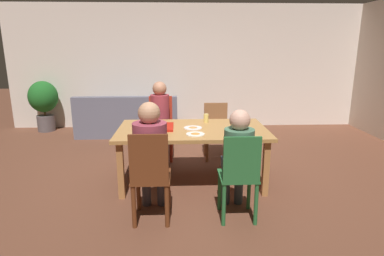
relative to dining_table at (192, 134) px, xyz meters
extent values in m
plane|color=brown|center=(0.00, 0.00, -0.67)|extent=(20.00, 20.00, 0.00)
cube|color=silver|center=(0.00, 3.17, 0.66)|extent=(7.69, 0.12, 2.65)
cube|color=#B07B40|center=(0.00, 0.00, 0.05)|extent=(1.92, 1.09, 0.04)
cube|color=#B0733F|center=(-0.87, -0.45, -0.32)|extent=(0.07, 0.07, 0.70)
cube|color=#B0733F|center=(0.87, -0.45, -0.32)|extent=(0.07, 0.07, 0.70)
cube|color=#B0733F|center=(-0.87, 0.45, -0.32)|extent=(0.07, 0.07, 0.70)
cube|color=#B0733F|center=(0.87, 0.45, -0.32)|extent=(0.07, 0.07, 0.70)
cylinder|color=#B5301E|center=(-0.30, 0.76, -0.44)|extent=(0.04, 0.04, 0.46)
cylinder|color=#B5301E|center=(-0.63, 0.76, -0.44)|extent=(0.04, 0.04, 0.46)
cylinder|color=#B5301E|center=(-0.30, 1.12, -0.44)|extent=(0.04, 0.04, 0.46)
cylinder|color=#B5301E|center=(-0.63, 1.12, -0.44)|extent=(0.04, 0.04, 0.46)
cube|color=#B5301E|center=(-0.47, 0.94, -0.20)|extent=(0.39, 0.43, 0.02)
cube|color=#B5301E|center=(-0.47, 1.14, 0.06)|extent=(0.37, 0.03, 0.52)
cylinder|color=#343F47|center=(-0.39, 0.65, -0.43)|extent=(0.10, 0.10, 0.48)
cylinder|color=#343F47|center=(-0.54, 0.65, -0.43)|extent=(0.10, 0.10, 0.48)
cube|color=#343F47|center=(-0.47, 0.79, -0.14)|extent=(0.26, 0.30, 0.11)
cylinder|color=#9D3540|center=(-0.47, 0.94, 0.12)|extent=(0.29, 0.29, 0.52)
sphere|color=#AF765A|center=(-0.47, 0.94, 0.47)|extent=(0.22, 0.22, 0.22)
cylinder|color=#266532|center=(0.27, -0.77, -0.44)|extent=(0.04, 0.04, 0.46)
cylinder|color=#266532|center=(0.60, -0.77, -0.44)|extent=(0.04, 0.04, 0.46)
cylinder|color=#266532|center=(0.27, -1.11, -0.44)|extent=(0.04, 0.04, 0.46)
cylinder|color=#266532|center=(0.60, -1.11, -0.44)|extent=(0.04, 0.04, 0.46)
cube|color=#266532|center=(0.43, -0.94, -0.20)|extent=(0.39, 0.39, 0.02)
cube|color=#266532|center=(0.43, -1.12, 0.04)|extent=(0.37, 0.03, 0.47)
cylinder|color=#394049|center=(0.36, -0.63, -0.43)|extent=(0.10, 0.10, 0.48)
cylinder|color=#394049|center=(0.51, -0.63, -0.43)|extent=(0.10, 0.10, 0.48)
cube|color=#394049|center=(0.43, -0.78, -0.14)|extent=(0.28, 0.32, 0.11)
cylinder|color=#467255|center=(0.43, -0.94, 0.08)|extent=(0.31, 0.31, 0.45)
sphere|color=#DBA68E|center=(0.43, -0.94, 0.40)|extent=(0.21, 0.21, 0.21)
cylinder|color=#602F17|center=(-0.63, -0.74, -0.44)|extent=(0.05, 0.05, 0.46)
cylinder|color=#602F17|center=(-0.30, -0.74, -0.44)|extent=(0.05, 0.05, 0.46)
cylinder|color=#602F17|center=(-0.63, -1.11, -0.44)|extent=(0.05, 0.05, 0.46)
cylinder|color=#602F17|center=(-0.30, -1.11, -0.44)|extent=(0.05, 0.05, 0.46)
cube|color=#602F17|center=(-0.47, -0.92, -0.20)|extent=(0.40, 0.44, 0.02)
cube|color=#602F17|center=(-0.47, -1.13, 0.06)|extent=(0.38, 0.03, 0.50)
cylinder|color=#44414C|center=(-0.55, -0.63, -0.43)|extent=(0.10, 0.10, 0.48)
cylinder|color=#44414C|center=(-0.38, -0.63, -0.43)|extent=(0.10, 0.10, 0.48)
cube|color=#44414C|center=(-0.47, -0.77, -0.14)|extent=(0.31, 0.30, 0.11)
cylinder|color=#983B4D|center=(-0.47, -0.92, 0.12)|extent=(0.34, 0.34, 0.52)
sphere|color=tan|center=(-0.47, -0.92, 0.47)|extent=(0.22, 0.22, 0.22)
cylinder|color=#915D37|center=(0.60, 0.75, -0.44)|extent=(0.05, 0.05, 0.46)
cylinder|color=#915D37|center=(0.26, 0.75, -0.44)|extent=(0.05, 0.05, 0.46)
cylinder|color=#915D37|center=(0.60, 1.10, -0.44)|extent=(0.05, 0.05, 0.46)
cylinder|color=#915D37|center=(0.26, 1.10, -0.44)|extent=(0.05, 0.05, 0.46)
cube|color=#915D37|center=(0.43, 0.92, -0.20)|extent=(0.40, 0.41, 0.02)
cube|color=#915D37|center=(0.43, 1.12, 0.01)|extent=(0.38, 0.03, 0.40)
cube|color=#B41C10|center=(-0.46, 0.04, 0.09)|extent=(0.42, 0.42, 0.03)
cylinder|color=white|center=(0.54, -0.23, 0.08)|extent=(0.20, 0.20, 0.01)
cylinder|color=white|center=(0.02, -0.30, 0.08)|extent=(0.22, 0.22, 0.01)
cone|color=#C77C35|center=(0.02, -0.30, 0.09)|extent=(0.11, 0.11, 0.02)
cylinder|color=white|center=(0.01, 0.00, 0.08)|extent=(0.23, 0.23, 0.01)
cone|color=#BE8041|center=(0.01, 0.00, 0.09)|extent=(0.11, 0.11, 0.02)
cylinder|color=#B04A30|center=(0.65, -0.02, 0.12)|extent=(0.06, 0.06, 0.10)
cylinder|color=#E7CC67|center=(0.21, 0.34, 0.13)|extent=(0.07, 0.07, 0.12)
cube|color=slate|center=(-1.21, 2.48, -0.46)|extent=(2.02, 0.81, 0.42)
cube|color=slate|center=(-1.21, 2.16, -0.04)|extent=(2.02, 0.16, 0.41)
cube|color=slate|center=(-2.12, 2.48, -0.16)|extent=(0.20, 0.77, 0.18)
cube|color=slate|center=(-0.30, 2.48, -0.16)|extent=(0.20, 0.77, 0.18)
cylinder|color=#5D5455|center=(-3.02, 2.81, -0.50)|extent=(0.35, 0.35, 0.34)
cylinder|color=brown|center=(-3.02, 2.81, -0.25)|extent=(0.05, 0.05, 0.16)
ellipsoid|color=#1E6222|center=(-3.02, 2.81, 0.07)|extent=(0.60, 0.60, 0.66)
camera|label=1|loc=(-0.18, -4.03, 1.11)|focal=30.13mm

